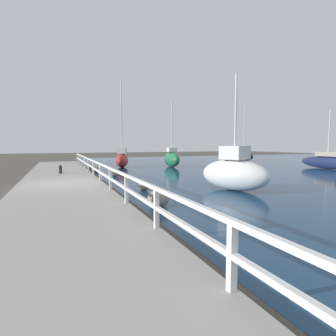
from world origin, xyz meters
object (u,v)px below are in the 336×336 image
at_px(sailboat_white, 234,173).
at_px(sailboat_black, 244,155).
at_px(mooring_bollard, 60,169).
at_px(sailboat_red, 122,159).
at_px(sailboat_navy, 328,162).
at_px(sailboat_green, 172,159).

xyz_separation_m(sailboat_white, sailboat_black, (15.13, 18.02, -0.11)).
height_order(mooring_bollard, sailboat_black, sailboat_black).
distance_m(sailboat_red, sailboat_black, 17.43).
xyz_separation_m(mooring_bollard, sailboat_navy, (21.44, -2.69, 0.10)).
distance_m(sailboat_red, sailboat_green, 4.66).
bearing_deg(mooring_bollard, sailboat_green, 24.92).
distance_m(sailboat_navy, sailboat_black, 12.35).
bearing_deg(sailboat_black, sailboat_red, -162.21).
relative_size(mooring_bollard, sailboat_green, 0.09).
bearing_deg(sailboat_white, sailboat_black, 28.02).
height_order(sailboat_navy, sailboat_black, sailboat_black).
relative_size(sailboat_white, sailboat_black, 0.72).
bearing_deg(sailboat_red, sailboat_green, 3.48).
bearing_deg(sailboat_navy, sailboat_white, -150.95).
xyz_separation_m(sailboat_red, sailboat_black, (17.02, 3.76, -0.06)).
height_order(sailboat_green, sailboat_black, sailboat_black).
xyz_separation_m(mooring_bollard, sailboat_green, (9.85, 4.58, 0.26)).
bearing_deg(sailboat_red, mooring_bollard, -113.08).
distance_m(sailboat_white, sailboat_navy, 15.28).
bearing_deg(sailboat_green, sailboat_white, -94.32).
distance_m(sailboat_green, sailboat_black, 13.52).
bearing_deg(sailboat_navy, mooring_bollard, 179.98).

